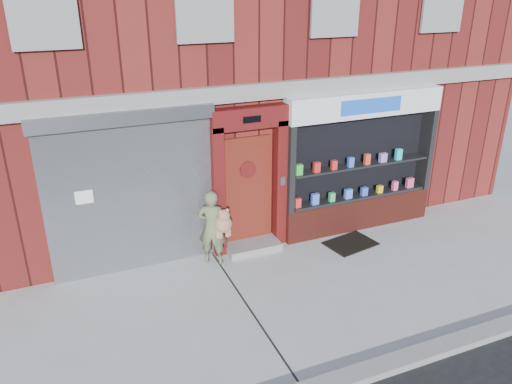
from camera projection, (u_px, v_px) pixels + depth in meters
ground at (327, 285)px, 8.92m from camera, size 80.00×80.00×0.00m
curb at (404, 360)px, 7.07m from camera, size 60.00×0.30×0.12m
building at (215, 25)px, 12.46m from camera, size 12.00×8.16×8.00m
shutter_bay at (130, 183)px, 8.83m from camera, size 3.10×0.30×3.04m
red_door_bay at (249, 180)px, 9.67m from camera, size 1.52×0.58×2.90m
pharmacy_bay at (360, 168)px, 10.55m from camera, size 3.50×0.41×3.00m
woman at (214, 227)px, 9.35m from camera, size 0.67×0.58×1.49m
doormat at (351, 243)px, 10.31m from camera, size 1.10×0.86×0.02m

